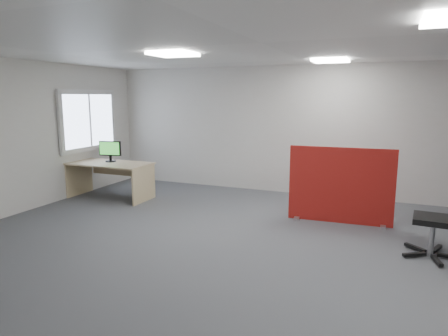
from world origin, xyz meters
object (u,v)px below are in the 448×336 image
(second_desk, at_px, (111,171))
(monitor_second, at_px, (110,150))
(red_divider, at_px, (340,186))
(office_chair, at_px, (445,210))

(second_desk, xyz_separation_m, monitor_second, (-0.07, 0.09, 0.41))
(red_divider, xyz_separation_m, second_desk, (-4.53, -0.05, -0.06))
(second_desk, bearing_deg, office_chair, -9.44)
(second_desk, height_order, office_chair, office_chair)
(monitor_second, relative_size, office_chair, 0.41)
(office_chair, bearing_deg, red_divider, 148.17)
(red_divider, xyz_separation_m, monitor_second, (-4.60, 0.04, 0.35))
(office_chair, bearing_deg, monitor_second, 174.60)
(monitor_second, bearing_deg, second_desk, -62.61)
(monitor_second, distance_m, office_chair, 6.10)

